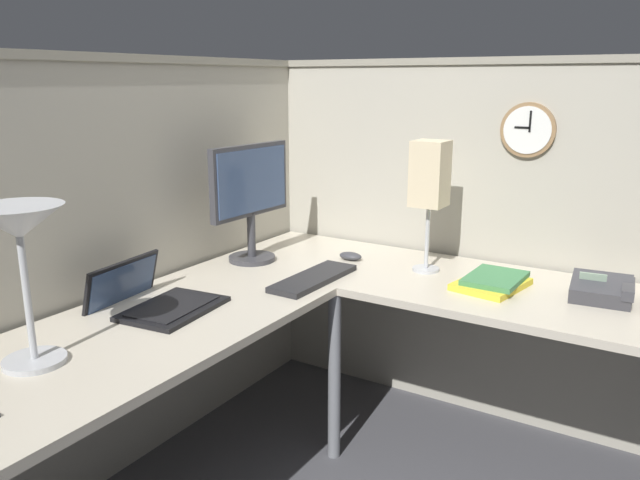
{
  "coord_description": "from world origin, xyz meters",
  "views": [
    {
      "loc": [
        -1.8,
        -0.99,
        1.49
      ],
      "look_at": [
        0.1,
        0.19,
        0.92
      ],
      "focal_mm": 35.33,
      "sensor_mm": 36.0,
      "label": 1
    }
  ],
  "objects_px": {
    "computer_mouse": "(350,256)",
    "monitor": "(251,194)",
    "wall_clock": "(528,130)",
    "desk_lamp_paper": "(430,178)",
    "office_phone": "(603,291)",
    "keyboard": "(313,278)",
    "book_stack": "(493,282)",
    "laptop": "(150,300)",
    "desk_lamp_dome": "(20,236)"
  },
  "relations": [
    {
      "from": "desk_lamp_dome",
      "to": "book_stack",
      "type": "bearing_deg",
      "value": -33.66
    },
    {
      "from": "desk_lamp_paper",
      "to": "wall_clock",
      "type": "xyz_separation_m",
      "value": [
        0.29,
        -0.29,
        0.18
      ]
    },
    {
      "from": "monitor",
      "to": "computer_mouse",
      "type": "distance_m",
      "value": 0.51
    },
    {
      "from": "desk_lamp_paper",
      "to": "monitor",
      "type": "bearing_deg",
      "value": 110.31
    },
    {
      "from": "monitor",
      "to": "wall_clock",
      "type": "xyz_separation_m",
      "value": [
        0.55,
        -0.99,
        0.27
      ]
    },
    {
      "from": "office_phone",
      "to": "keyboard",
      "type": "bearing_deg",
      "value": 109.57
    },
    {
      "from": "book_stack",
      "to": "desk_lamp_paper",
      "type": "relative_size",
      "value": 0.59
    },
    {
      "from": "computer_mouse",
      "to": "keyboard",
      "type": "bearing_deg",
      "value": -176.24
    },
    {
      "from": "keyboard",
      "to": "desk_lamp_paper",
      "type": "height_order",
      "value": "desk_lamp_paper"
    },
    {
      "from": "desk_lamp_dome",
      "to": "wall_clock",
      "type": "distance_m",
      "value": 1.9
    },
    {
      "from": "keyboard",
      "to": "book_stack",
      "type": "xyz_separation_m",
      "value": [
        0.29,
        -0.61,
        0.01
      ]
    },
    {
      "from": "computer_mouse",
      "to": "desk_lamp_dome",
      "type": "xyz_separation_m",
      "value": [
        -1.36,
        0.24,
        0.35
      ]
    },
    {
      "from": "monitor",
      "to": "desk_lamp_dome",
      "type": "bearing_deg",
      "value": -174.2
    },
    {
      "from": "laptop",
      "to": "keyboard",
      "type": "distance_m",
      "value": 0.63
    },
    {
      "from": "monitor",
      "to": "desk_lamp_paper",
      "type": "distance_m",
      "value": 0.75
    },
    {
      "from": "wall_clock",
      "to": "desk_lamp_paper",
      "type": "bearing_deg",
      "value": 134.63
    },
    {
      "from": "computer_mouse",
      "to": "office_phone",
      "type": "relative_size",
      "value": 0.47
    },
    {
      "from": "keyboard",
      "to": "computer_mouse",
      "type": "relative_size",
      "value": 4.13
    },
    {
      "from": "office_phone",
      "to": "book_stack",
      "type": "bearing_deg",
      "value": 98.69
    },
    {
      "from": "desk_lamp_dome",
      "to": "office_phone",
      "type": "bearing_deg",
      "value": -42.37
    },
    {
      "from": "laptop",
      "to": "computer_mouse",
      "type": "distance_m",
      "value": 0.92
    },
    {
      "from": "monitor",
      "to": "keyboard",
      "type": "relative_size",
      "value": 1.16
    },
    {
      "from": "office_phone",
      "to": "wall_clock",
      "type": "distance_m",
      "value": 0.71
    },
    {
      "from": "computer_mouse",
      "to": "book_stack",
      "type": "bearing_deg",
      "value": -93.65
    },
    {
      "from": "computer_mouse",
      "to": "desk_lamp_paper",
      "type": "height_order",
      "value": "desk_lamp_paper"
    },
    {
      "from": "office_phone",
      "to": "monitor",
      "type": "bearing_deg",
      "value": 100.36
    },
    {
      "from": "book_stack",
      "to": "wall_clock",
      "type": "height_order",
      "value": "wall_clock"
    },
    {
      "from": "computer_mouse",
      "to": "desk_lamp_paper",
      "type": "distance_m",
      "value": 0.5
    },
    {
      "from": "laptop",
      "to": "computer_mouse",
      "type": "relative_size",
      "value": 3.99
    },
    {
      "from": "laptop",
      "to": "wall_clock",
      "type": "height_order",
      "value": "wall_clock"
    },
    {
      "from": "keyboard",
      "to": "office_phone",
      "type": "xyz_separation_m",
      "value": [
        0.35,
        -0.99,
        0.03
      ]
    },
    {
      "from": "monitor",
      "to": "laptop",
      "type": "relative_size",
      "value": 1.21
    },
    {
      "from": "monitor",
      "to": "office_phone",
      "type": "distance_m",
      "value": 1.41
    },
    {
      "from": "laptop",
      "to": "book_stack",
      "type": "distance_m",
      "value": 1.25
    },
    {
      "from": "office_phone",
      "to": "desk_lamp_paper",
      "type": "height_order",
      "value": "desk_lamp_paper"
    },
    {
      "from": "laptop",
      "to": "office_phone",
      "type": "bearing_deg",
      "value": -56.03
    },
    {
      "from": "book_stack",
      "to": "wall_clock",
      "type": "relative_size",
      "value": 1.41
    },
    {
      "from": "desk_lamp_dome",
      "to": "wall_clock",
      "type": "xyz_separation_m",
      "value": [
        1.67,
        -0.88,
        0.2
      ]
    },
    {
      "from": "laptop",
      "to": "desk_lamp_dome",
      "type": "distance_m",
      "value": 0.6
    },
    {
      "from": "desk_lamp_dome",
      "to": "book_stack",
      "type": "xyz_separation_m",
      "value": [
        1.32,
        -0.88,
        -0.34
      ]
    },
    {
      "from": "keyboard",
      "to": "laptop",
      "type": "bearing_deg",
      "value": 149.73
    },
    {
      "from": "wall_clock",
      "to": "book_stack",
      "type": "bearing_deg",
      "value": -179.84
    },
    {
      "from": "computer_mouse",
      "to": "monitor",
      "type": "bearing_deg",
      "value": 123.23
    },
    {
      "from": "monitor",
      "to": "wall_clock",
      "type": "bearing_deg",
      "value": -61.02
    },
    {
      "from": "keyboard",
      "to": "wall_clock",
      "type": "relative_size",
      "value": 1.95
    },
    {
      "from": "monitor",
      "to": "book_stack",
      "type": "bearing_deg",
      "value": -79.01
    },
    {
      "from": "office_phone",
      "to": "desk_lamp_paper",
      "type": "distance_m",
      "value": 0.76
    },
    {
      "from": "monitor",
      "to": "office_phone",
      "type": "relative_size",
      "value": 2.25
    },
    {
      "from": "desk_lamp_dome",
      "to": "book_stack",
      "type": "height_order",
      "value": "desk_lamp_dome"
    },
    {
      "from": "keyboard",
      "to": "desk_lamp_paper",
      "type": "bearing_deg",
      "value": -40.38
    }
  ]
}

